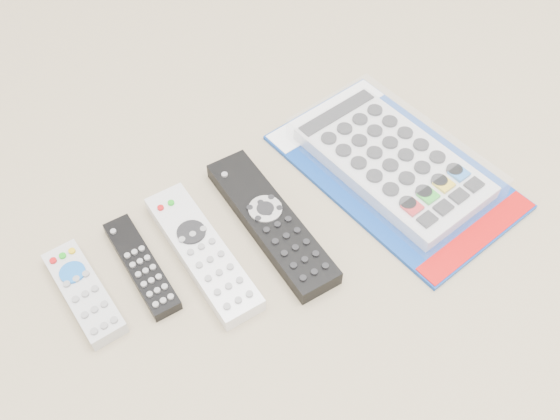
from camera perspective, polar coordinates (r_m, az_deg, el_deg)
remote_small_grey at (r=0.82m, az=-17.50°, el=-7.20°), size 0.05×0.15×0.02m
remote_slim_black at (r=0.83m, az=-12.54°, el=-5.00°), size 0.05×0.17×0.02m
remote_silver_dvd at (r=0.82m, az=-7.10°, el=-3.85°), size 0.07×0.23×0.03m
remote_large_black at (r=0.84m, az=-0.83°, el=-1.08°), size 0.08×0.26×0.03m
jumbo_remote_packaged at (r=0.92m, az=10.30°, el=4.45°), size 0.23×0.36×0.05m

